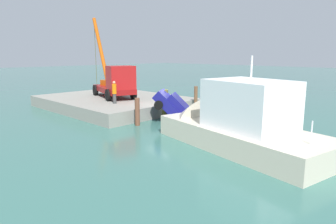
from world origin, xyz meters
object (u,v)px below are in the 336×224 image
(dock_worker, at_px, (114,92))
(salvaged_car, at_px, (181,114))
(crane_truck, at_px, (115,81))
(moored_yacht, at_px, (221,129))

(dock_worker, bearing_deg, salvaged_car, 19.91)
(crane_truck, height_order, moored_yacht, crane_truck)
(crane_truck, relative_size, moored_yacht, 0.81)
(moored_yacht, bearing_deg, crane_truck, 171.17)
(dock_worker, xyz_separation_m, moored_yacht, (10.24, -0.08, -1.21))
(dock_worker, height_order, salvaged_car, dock_worker)
(crane_truck, distance_m, dock_worker, 3.17)
(crane_truck, distance_m, moored_yacht, 12.99)
(dock_worker, distance_m, salvaged_car, 5.85)
(crane_truck, bearing_deg, moored_yacht, -8.83)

